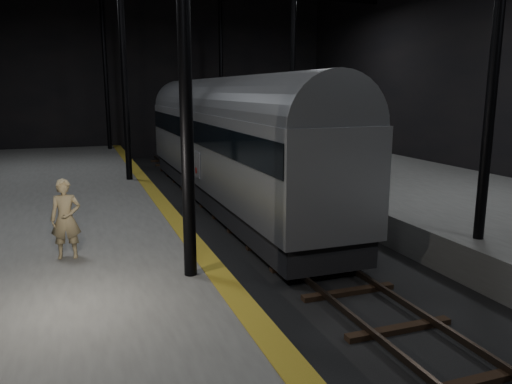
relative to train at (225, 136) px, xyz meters
name	(u,v)px	position (x,y,z in m)	size (l,w,h in m)	color
ground	(283,246)	(0.00, -6.24, -2.89)	(44.00, 44.00, 0.00)	black
platform_left	(18,258)	(-7.50, -6.24, -2.39)	(9.00, 43.80, 1.00)	#50504D
platform_right	(475,211)	(7.50, -6.24, -2.39)	(9.00, 43.80, 1.00)	#50504D
tactile_strip	(179,224)	(-3.25, -6.24, -1.88)	(0.50, 43.80, 0.01)	olive
track	(283,244)	(0.00, -6.24, -2.82)	(2.40, 43.00, 0.24)	#3F3328
train	(225,136)	(0.00, 0.00, 0.00)	(2.90, 19.36, 5.17)	#A4A6AC
woman	(66,219)	(-6.21, -8.23, -0.97)	(0.67, 0.44, 1.83)	tan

